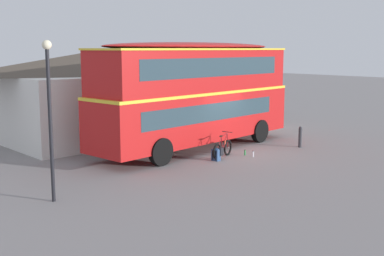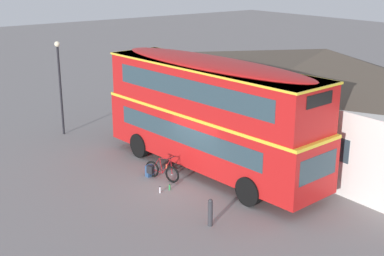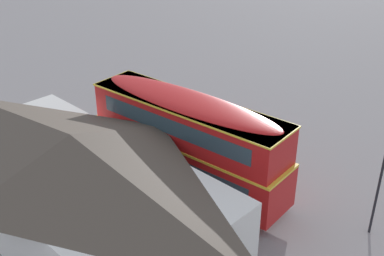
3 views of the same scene
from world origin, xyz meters
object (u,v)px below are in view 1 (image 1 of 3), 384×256
object	(u,v)px
touring_bicycle	(222,149)
double_decker_bus	(196,91)
water_bottle_green_metal	(245,153)
backpack_on_ground	(216,154)
street_lamp	(49,104)
water_bottle_clear_plastic	(253,154)
kerb_bollard	(300,137)

from	to	relation	value
touring_bicycle	double_decker_bus	bearing A→B (deg)	76.65
touring_bicycle	water_bottle_green_metal	world-z (taller)	touring_bicycle
double_decker_bus	backpack_on_ground	xyz separation A→B (m)	(-1.05, -2.30, -2.38)
backpack_on_ground	street_lamp	bearing A→B (deg)	-176.40
touring_bicycle	street_lamp	distance (m)	8.42
water_bottle_clear_plastic	street_lamp	xyz separation A→B (m)	(-9.08, 0.12, 2.81)
backpack_on_ground	water_bottle_clear_plastic	distance (m)	1.74
touring_bicycle	street_lamp	size ratio (longest dim) A/B	0.35
touring_bicycle	water_bottle_clear_plastic	world-z (taller)	touring_bicycle
double_decker_bus	backpack_on_ground	world-z (taller)	double_decker_bus
double_decker_bus	touring_bicycle	xyz separation A→B (m)	(-0.51, -2.13, -2.27)
water_bottle_green_metal	kerb_bollard	distance (m)	3.28
water_bottle_green_metal	street_lamp	world-z (taller)	street_lamp
touring_bicycle	kerb_bollard	distance (m)	4.38
touring_bicycle	water_bottle_green_metal	distance (m)	1.16
double_decker_bus	water_bottle_green_metal	bearing A→B (deg)	-76.68
water_bottle_green_metal	backpack_on_ground	bearing A→B (deg)	174.99
backpack_on_ground	water_bottle_clear_plastic	bearing A→B (deg)	-19.82
double_decker_bus	street_lamp	bearing A→B (deg)	-161.97
water_bottle_clear_plastic	street_lamp	distance (m)	9.50
touring_bicycle	street_lamp	bearing A→B (deg)	-175.44
touring_bicycle	water_bottle_green_metal	size ratio (longest dim) A/B	6.62
backpack_on_ground	water_bottle_green_metal	size ratio (longest dim) A/B	2.09
backpack_on_ground	water_bottle_green_metal	bearing A→B (deg)	-5.01
double_decker_bus	water_bottle_clear_plastic	bearing A→B (deg)	-78.61
water_bottle_clear_plastic	double_decker_bus	bearing A→B (deg)	101.39
double_decker_bus	kerb_bollard	xyz separation A→B (m)	(3.78, -3.02, -2.15)
street_lamp	water_bottle_clear_plastic	bearing A→B (deg)	-0.77
water_bottle_clear_plastic	kerb_bollard	xyz separation A→B (m)	(3.20, -0.13, 0.37)
water_bottle_green_metal	kerb_bollard	size ratio (longest dim) A/B	0.26
water_bottle_clear_plastic	water_bottle_green_metal	world-z (taller)	water_bottle_clear_plastic
water_bottle_green_metal	street_lamp	size ratio (longest dim) A/B	0.05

